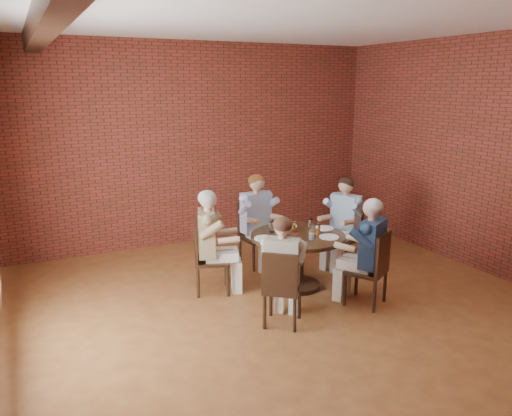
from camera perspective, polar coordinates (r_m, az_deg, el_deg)
name	(u,v)px	position (r m, az deg, el deg)	size (l,w,h in m)	color
floor	(301,320)	(6.04, 5.14, -12.61)	(7.00, 7.00, 0.00)	#985D2F
ceiling	(308,13)	(5.45, 5.97, 21.31)	(7.00, 7.00, 0.00)	white
wall_back	(197,144)	(8.64, -6.71, 7.23)	(7.00, 7.00, 0.00)	maroon
wall_right	(507,159)	(7.69, 26.78, 5.02)	(7.00, 7.00, 0.00)	maroon
ceiling_beam	(50,11)	(4.66, -22.50, 20.05)	(0.22, 6.90, 0.26)	black
dining_table	(298,250)	(6.75, 4.78, -4.84)	(1.26, 1.26, 0.75)	black
chair_a	(346,232)	(7.71, 10.22, -2.70)	(0.57, 0.57, 0.95)	black
diner_a	(343,223)	(7.60, 9.92, -1.66)	(0.54, 0.67, 1.36)	teal
chair_b	(255,231)	(7.62, -0.15, -2.62)	(0.50, 0.50, 0.97)	black
diner_b	(258,221)	(7.49, 0.23, -1.51)	(0.57, 0.70, 1.40)	#97A2C0
chair_c	(205,255)	(6.62, -5.85, -5.31)	(0.57, 0.57, 0.96)	black
diner_c	(212,242)	(6.57, -5.08, -3.89)	(0.55, 0.68, 1.38)	brown
chair_d	(281,286)	(5.67, 2.91, -8.89)	(0.57, 0.57, 0.91)	black
diner_d	(283,271)	(5.68, 3.08, -7.23)	(0.50, 0.61, 1.29)	#C4A79A
chair_e	(373,266)	(6.36, 13.25, -6.50)	(0.60, 0.60, 0.95)	black
diner_e	(367,252)	(6.33, 12.57, -4.96)	(0.54, 0.67, 1.36)	#1A2C49
plate_a	(324,228)	(6.99, 7.82, -2.29)	(0.26, 0.26, 0.01)	white
plate_b	(288,226)	(7.03, 3.66, -2.09)	(0.26, 0.26, 0.01)	white
plate_c	(264,238)	(6.47, 0.95, -3.47)	(0.26, 0.26, 0.01)	white
plate_d	(329,237)	(6.60, 8.34, -3.29)	(0.26, 0.26, 0.01)	white
glass_a	(311,224)	(6.93, 6.30, -1.84)	(0.07, 0.07, 0.14)	white
glass_b	(293,225)	(6.84, 4.26, -2.00)	(0.07, 0.07, 0.14)	white
glass_c	(272,227)	(6.75, 1.82, -2.19)	(0.07, 0.07, 0.14)	white
glass_d	(280,228)	(6.69, 2.77, -2.34)	(0.07, 0.07, 0.14)	white
glass_e	(278,232)	(6.52, 2.57, -2.79)	(0.07, 0.07, 0.14)	white
glass_f	(295,238)	(6.31, 4.52, -3.38)	(0.07, 0.07, 0.14)	white
glass_g	(312,235)	(6.46, 6.38, -3.03)	(0.07, 0.07, 0.14)	white
glass_h	(318,230)	(6.66, 7.07, -2.51)	(0.07, 0.07, 0.14)	white
smartphone	(328,236)	(6.63, 8.24, -3.22)	(0.07, 0.13, 0.01)	black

